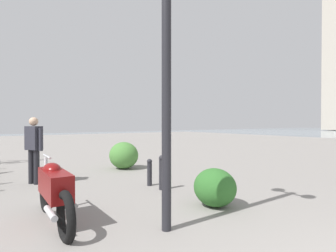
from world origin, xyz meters
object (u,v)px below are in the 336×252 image
(lamppost, at_px, (166,30))
(bollard_mid, at_px, (150,172))
(bollard_near, at_px, (162,172))
(pedestrian, at_px, (34,145))
(motorcycle, at_px, (54,191))

(lamppost, distance_m, bollard_mid, 3.80)
(bollard_mid, bearing_deg, bollard_near, -177.39)
(pedestrian, height_order, bollard_mid, pedestrian)
(pedestrian, distance_m, bollard_mid, 3.05)
(lamppost, xyz_separation_m, motorcycle, (1.25, 1.28, -2.42))
(bollard_near, bearing_deg, pedestrian, 44.88)
(lamppost, relative_size, motorcycle, 2.05)
(lamppost, distance_m, motorcycle, 3.01)
(motorcycle, bearing_deg, bollard_mid, -63.27)
(pedestrian, height_order, bollard_near, pedestrian)
(motorcycle, relative_size, pedestrian, 1.27)
(motorcycle, height_order, pedestrian, pedestrian)
(bollard_mid, bearing_deg, lamppost, 154.04)
(motorcycle, relative_size, bollard_mid, 3.25)
(pedestrian, bearing_deg, motorcycle, 176.92)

